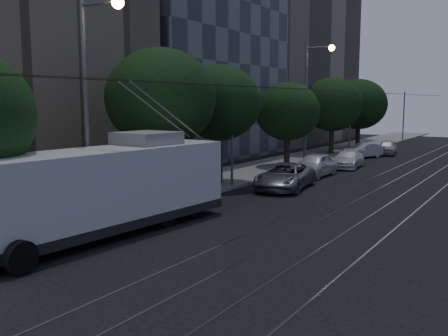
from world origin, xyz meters
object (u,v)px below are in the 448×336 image
trolleybus (95,191)px  pickup_silver (285,176)px  car_white_b (348,159)px  streetlamp_near (92,88)px  car_white_d (387,147)px  car_white_a (315,165)px  streetlamp_far (311,92)px  car_white_c (363,151)px

trolleybus → pickup_silver: size_ratio=2.38×
car_white_b → streetlamp_near: streetlamp_near is taller
car_white_d → streetlamp_near: 33.52m
car_white_b → car_white_d: size_ratio=1.11×
trolleybus → car_white_b: (1.40, 23.27, -1.05)m
trolleybus → streetlamp_near: size_ratio=1.40×
car_white_a → car_white_d: 16.14m
trolleybus → pickup_silver: 12.77m
car_white_b → streetlamp_far: streetlamp_far is taller
pickup_silver → car_white_b: 10.61m
streetlamp_near → trolleybus: bearing=-43.3°
trolleybus → streetlamp_near: bearing=141.0°
trolleybus → pickup_silver: trolleybus is taller
car_white_a → streetlamp_near: size_ratio=0.51×
car_white_c → streetlamp_far: (-1.58, -7.94, 4.89)m
car_white_a → car_white_c: 12.26m
pickup_silver → car_white_a: bearing=86.1°
pickup_silver → car_white_a: (-0.43, 5.32, 0.04)m
car_white_b → streetlamp_near: size_ratio=0.50×
pickup_silver → car_white_d: (0.00, 21.45, -0.05)m
car_white_a → streetlamp_far: streetlamp_far is taller
car_white_a → car_white_d: car_white_a is taller
pickup_silver → car_white_d: size_ratio=1.32×
car_white_c → streetlamp_far: 9.46m
car_white_c → trolleybus: bearing=-66.7°
car_white_d → streetlamp_far: size_ratio=0.43×
car_white_c → streetlamp_near: bearing=-68.8°
car_white_b → car_white_c: bearing=92.9°
pickup_silver → car_white_c: size_ratio=1.35×
car_white_a → car_white_d: size_ratio=1.14×
car_white_b → trolleybus: bearing=-99.1°
car_white_d → pickup_silver: bearing=-100.0°
car_white_b → car_white_d: (0.00, 10.85, 0.03)m
streetlamp_near → car_white_b: bearing=83.6°
pickup_silver → trolleybus: bearing=-104.8°
car_white_a → streetlamp_near: (-2.05, -16.96, 4.58)m
trolleybus → car_white_b: 23.33m
car_white_d → streetlamp_far: (-2.64, -11.83, 4.85)m
trolleybus → streetlamp_near: streetlamp_near is taller
pickup_silver → car_white_b: pickup_silver is taller
car_white_c → car_white_d: 4.03m
streetlamp_near → streetlamp_far: bearing=90.4°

